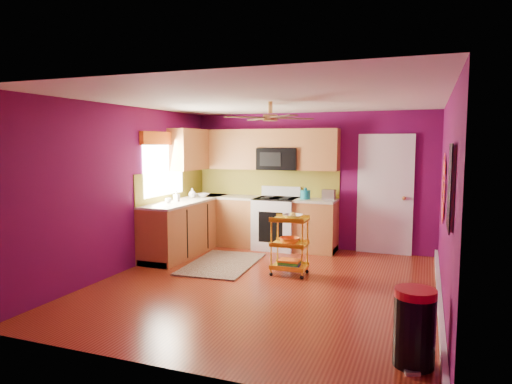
% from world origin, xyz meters
% --- Properties ---
extents(ground, '(5.00, 5.00, 0.00)m').
position_xyz_m(ground, '(0.00, 0.00, 0.00)').
color(ground, maroon).
rests_on(ground, ground).
extents(room_envelope, '(4.54, 5.04, 2.52)m').
position_xyz_m(room_envelope, '(0.03, 0.00, 1.63)').
color(room_envelope, '#610B48').
rests_on(room_envelope, ground).
extents(lower_cabinets, '(2.81, 2.31, 0.94)m').
position_xyz_m(lower_cabinets, '(-1.35, 1.82, 0.43)').
color(lower_cabinets, '#935628').
rests_on(lower_cabinets, ground).
extents(electric_range, '(0.76, 0.66, 1.13)m').
position_xyz_m(electric_range, '(-0.55, 2.17, 0.48)').
color(electric_range, white).
rests_on(electric_range, ground).
extents(upper_cabinetry, '(2.80, 2.30, 1.26)m').
position_xyz_m(upper_cabinetry, '(-1.24, 2.17, 1.80)').
color(upper_cabinetry, '#935628').
rests_on(upper_cabinetry, ground).
extents(left_window, '(0.08, 1.35, 1.08)m').
position_xyz_m(left_window, '(-2.22, 1.05, 1.74)').
color(left_window, white).
rests_on(left_window, ground).
extents(panel_door, '(0.95, 0.11, 2.15)m').
position_xyz_m(panel_door, '(1.35, 2.47, 1.02)').
color(panel_door, white).
rests_on(panel_door, ground).
extents(right_wall_art, '(0.04, 2.74, 1.04)m').
position_xyz_m(right_wall_art, '(2.23, -0.34, 1.44)').
color(right_wall_art, black).
rests_on(right_wall_art, ground).
extents(ceiling_fan, '(1.01, 1.01, 0.26)m').
position_xyz_m(ceiling_fan, '(0.00, 0.20, 2.29)').
color(ceiling_fan, '#BF8C3F').
rests_on(ceiling_fan, ground).
extents(shag_rug, '(1.10, 1.68, 0.02)m').
position_xyz_m(shag_rug, '(-1.00, 0.77, 0.01)').
color(shag_rug, black).
rests_on(shag_rug, ground).
extents(rolling_cart, '(0.52, 0.39, 0.94)m').
position_xyz_m(rolling_cart, '(0.17, 0.60, 0.48)').
color(rolling_cart, yellow).
rests_on(rolling_cart, ground).
extents(trash_can, '(0.45, 0.45, 0.68)m').
position_xyz_m(trash_can, '(1.97, -1.69, 0.34)').
color(trash_can, black).
rests_on(trash_can, ground).
extents(teal_kettle, '(0.18, 0.18, 0.21)m').
position_xyz_m(teal_kettle, '(-0.01, 2.19, 1.02)').
color(teal_kettle, '#127E8D').
rests_on(teal_kettle, lower_cabinets).
extents(toaster, '(0.22, 0.15, 0.18)m').
position_xyz_m(toaster, '(0.40, 2.26, 1.03)').
color(toaster, beige).
rests_on(toaster, lower_cabinets).
extents(soap_bottle_a, '(0.08, 0.09, 0.19)m').
position_xyz_m(soap_bottle_a, '(-2.01, 1.09, 1.03)').
color(soap_bottle_a, '#EA3F72').
rests_on(soap_bottle_a, lower_cabinets).
extents(soap_bottle_b, '(0.14, 0.14, 0.18)m').
position_xyz_m(soap_bottle_b, '(-2.01, 1.66, 1.03)').
color(soap_bottle_b, white).
rests_on(soap_bottle_b, lower_cabinets).
extents(counter_dish, '(0.25, 0.25, 0.06)m').
position_xyz_m(counter_dish, '(-1.91, 1.86, 0.97)').
color(counter_dish, white).
rests_on(counter_dish, lower_cabinets).
extents(counter_cup, '(0.11, 0.11, 0.09)m').
position_xyz_m(counter_cup, '(-2.02, 0.83, 0.98)').
color(counter_cup, white).
rests_on(counter_cup, lower_cabinets).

